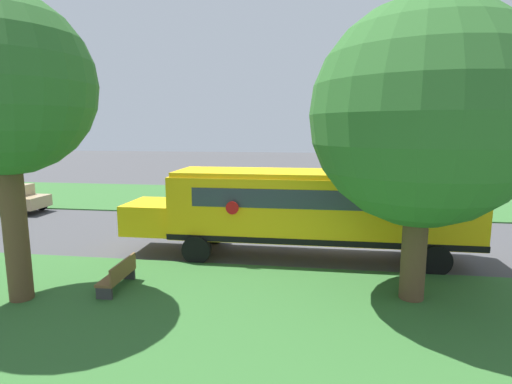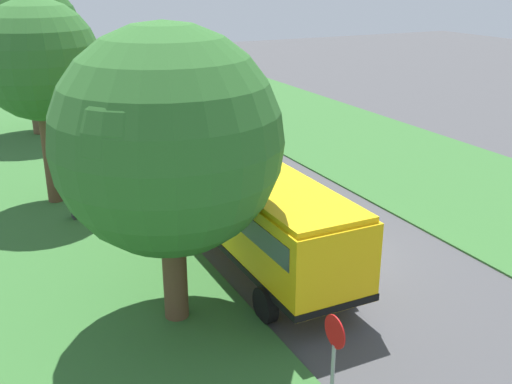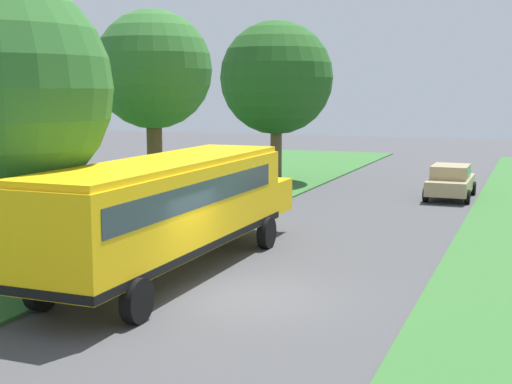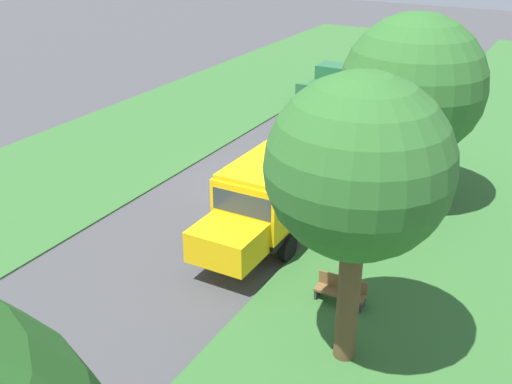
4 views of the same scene
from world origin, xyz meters
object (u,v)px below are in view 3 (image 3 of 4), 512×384
(school_bus, at_px, (172,204))
(park_bench, at_px, (149,215))
(oak_tree_roadside_mid, at_px, (151,71))
(car_tan_nearest, at_px, (451,180))
(oak_tree_far_end, at_px, (277,79))

(school_bus, relative_size, park_bench, 7.70)
(school_bus, distance_m, oak_tree_roadside_mid, 9.91)
(car_tan_nearest, relative_size, park_bench, 2.73)
(oak_tree_roadside_mid, distance_m, oak_tree_far_end, 11.58)
(oak_tree_roadside_mid, distance_m, park_bench, 5.78)
(car_tan_nearest, bearing_deg, oak_tree_roadside_mid, -138.81)
(school_bus, distance_m, car_tan_nearest, 17.71)
(car_tan_nearest, bearing_deg, school_bus, -107.93)
(school_bus, xyz_separation_m, car_tan_nearest, (5.44, 16.82, -1.05))
(oak_tree_roadside_mid, bearing_deg, park_bench, -64.18)
(oak_tree_roadside_mid, bearing_deg, oak_tree_far_end, 85.06)
(school_bus, height_order, oak_tree_far_end, oak_tree_far_end)
(car_tan_nearest, relative_size, oak_tree_roadside_mid, 0.55)
(oak_tree_far_end, relative_size, park_bench, 5.36)
(car_tan_nearest, bearing_deg, oak_tree_far_end, 165.61)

